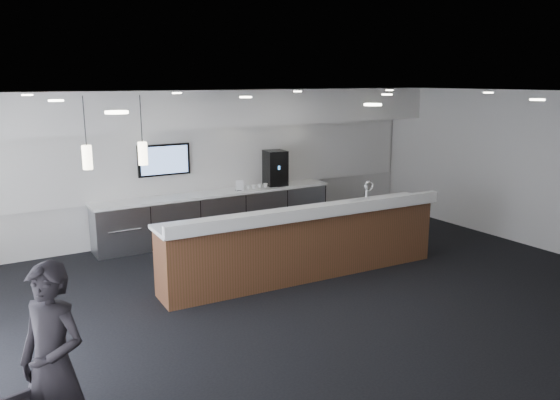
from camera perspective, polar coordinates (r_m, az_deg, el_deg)
ground at (r=8.41m, az=4.06°, el=-9.84°), size 10.00×10.00×0.00m
ceiling at (r=7.79m, az=4.40°, el=11.04°), size 10.00×8.00×0.02m
back_wall at (r=11.42m, az=-7.39°, el=3.86°), size 10.00×0.02×3.00m
right_wall at (r=11.55m, az=25.02°, el=2.88°), size 0.02×8.00×3.00m
soffit_bulkhead at (r=10.89m, az=-6.60°, el=9.55°), size 10.00×0.90×0.70m
alcove_panel at (r=11.38m, az=-7.35°, el=4.34°), size 9.80×0.06×1.40m
back_credenza at (r=11.29m, az=-6.52°, el=-1.50°), size 5.06×0.66×0.95m
wall_tv at (r=10.95m, az=-12.03°, el=4.12°), size 1.05×0.08×0.62m
pendant_left at (r=7.52m, az=-14.56°, el=4.89°), size 0.12×0.12×0.30m
pendant_right at (r=7.36m, az=-19.80°, el=4.39°), size 0.12×0.12×0.30m
ceiling_can_lights at (r=7.79m, az=4.40°, el=10.82°), size 7.00×5.00×0.02m
service_counter at (r=8.99m, az=2.60°, el=-4.45°), size 4.95×1.00×1.49m
coffee_machine at (r=11.79m, az=-0.52°, el=3.37°), size 0.49×0.59×0.75m
info_sign_left at (r=11.26m, az=-4.23°, el=1.52°), size 0.15×0.07×0.21m
info_sign_right at (r=11.69m, az=-0.19°, el=2.03°), size 0.18×0.03×0.24m
lounge_guest at (r=5.09m, az=-22.59°, el=-15.55°), size 0.73×0.77×1.76m
cup_0 at (r=11.73m, az=-0.34°, el=1.68°), size 0.09×0.09×0.09m
cup_1 at (r=11.66m, az=-0.93°, el=1.61°), size 0.13×0.13×0.09m
cup_2 at (r=11.59m, az=-1.53°, el=1.54°), size 0.11×0.11×0.09m
cup_3 at (r=11.53m, az=-2.14°, el=1.48°), size 0.12×0.12×0.09m
cup_4 at (r=11.46m, az=-2.75°, el=1.41°), size 0.13×0.13×0.09m
cup_5 at (r=11.40m, az=-3.37°, el=1.34°), size 0.10×0.10×0.09m
cup_6 at (r=11.33m, az=-4.00°, el=1.27°), size 0.13×0.13×0.09m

